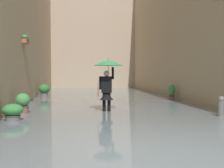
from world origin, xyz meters
The scene contains 10 objects.
ground_plane centered at (0.00, -10.07, 0.00)m, with size 60.00×60.00×0.00m, color #605B56.
flood_water centered at (0.00, -10.07, 0.06)m, with size 8.36×26.15×0.11m, color slate.
building_facade_left centered at (-4.68, -10.07, 5.20)m, with size 2.04×24.15×10.39m.
building_facade_far centered at (0.00, -21.05, 6.78)m, with size 11.16×1.80×13.56m, color tan.
person_wading centered at (0.38, -5.08, 1.49)m, with size 1.10×1.10×2.08m.
potted_plant_mid_right centered at (3.39, -3.48, 0.35)m, with size 0.61×0.61×0.61m.
potted_plant_near_left centered at (-3.48, -9.06, 0.49)m, with size 0.38×0.38×0.91m.
potted_plant_far_right centered at (3.37, -4.96, 0.45)m, with size 0.50×0.50×0.81m.
potted_plant_near_right centered at (3.34, -11.08, 0.50)m, with size 0.62×0.62×0.85m.
mooring_bollard centered at (-3.17, -3.45, 0.38)m, with size 0.24×0.24×0.77m.
Camera 1 is at (1.48, 4.98, 1.56)m, focal length 44.38 mm.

